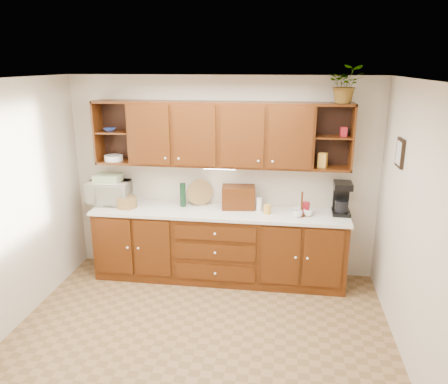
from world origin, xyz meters
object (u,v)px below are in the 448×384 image
(microwave, at_px, (109,193))
(coffee_maker, at_px, (342,198))
(bread_box, at_px, (238,197))
(potted_plant, at_px, (346,84))

(microwave, distance_m, coffee_maker, 3.01)
(bread_box, bearing_deg, microwave, 175.55)
(bread_box, height_order, potted_plant, potted_plant)
(coffee_maker, bearing_deg, bread_box, 179.54)
(microwave, distance_m, bread_box, 1.72)
(microwave, relative_size, bread_box, 1.30)
(bread_box, bearing_deg, coffee_maker, -7.26)
(coffee_maker, bearing_deg, potted_plant, -159.79)
(bread_box, xyz_separation_m, coffee_maker, (1.28, -0.03, 0.05))
(bread_box, relative_size, coffee_maker, 1.02)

